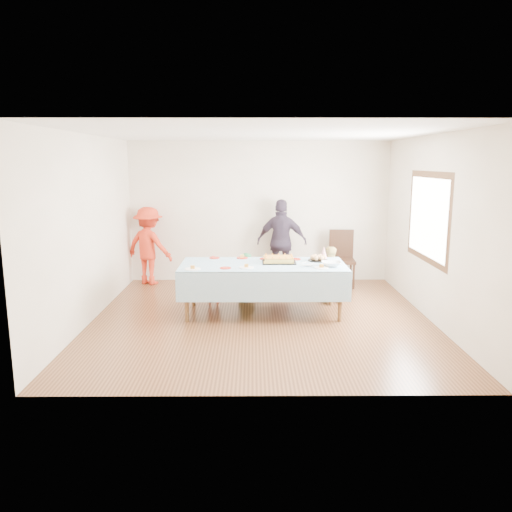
{
  "coord_description": "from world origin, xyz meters",
  "views": [
    {
      "loc": [
        -0.13,
        -7.15,
        2.31
      ],
      "look_at": [
        -0.08,
        0.3,
        0.9
      ],
      "focal_mm": 35.0,
      "sensor_mm": 36.0,
      "label": 1
    }
  ],
  "objects_px": {
    "dining_chair": "(342,255)",
    "adult_left": "(149,246)",
    "birthday_cake": "(279,260)",
    "party_table": "(263,267)"
  },
  "relations": [
    {
      "from": "dining_chair",
      "to": "adult_left",
      "type": "xyz_separation_m",
      "value": [
        -3.65,
        0.15,
        0.15
      ]
    },
    {
      "from": "birthday_cake",
      "to": "dining_chair",
      "type": "relative_size",
      "value": 0.49
    },
    {
      "from": "party_table",
      "to": "dining_chair",
      "type": "bearing_deg",
      "value": 49.27
    },
    {
      "from": "birthday_cake",
      "to": "dining_chair",
      "type": "distance_m",
      "value": 2.11
    },
    {
      "from": "party_table",
      "to": "adult_left",
      "type": "distance_m",
      "value": 2.87
    },
    {
      "from": "party_table",
      "to": "birthday_cake",
      "type": "relative_size",
      "value": 4.86
    },
    {
      "from": "party_table",
      "to": "adult_left",
      "type": "bearing_deg",
      "value": 138.02
    },
    {
      "from": "birthday_cake",
      "to": "adult_left",
      "type": "height_order",
      "value": "adult_left"
    },
    {
      "from": "party_table",
      "to": "dining_chair",
      "type": "distance_m",
      "value": 2.33
    },
    {
      "from": "adult_left",
      "to": "dining_chair",
      "type": "bearing_deg",
      "value": -158.63
    }
  ]
}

